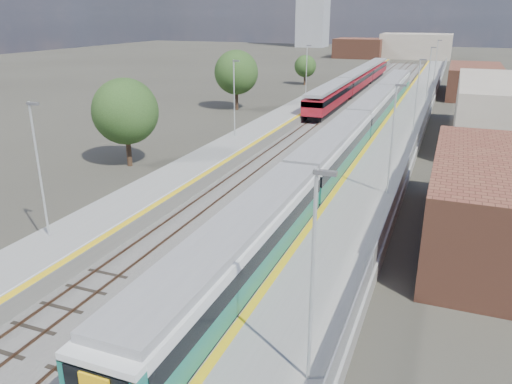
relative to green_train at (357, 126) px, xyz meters
The scene contains 11 objects.
ground 12.80m from the green_train, 96.83° to the left, with size 320.00×320.00×0.00m, color #47443A.
ballast_bed 15.63m from the green_train, 104.02° to the left, with size 10.50×155.00×0.06m, color #565451.
tracks 17.12m from the green_train, 100.69° to the left, with size 8.96×160.00×0.17m.
platform_right 15.57m from the green_train, 75.86° to the left, with size 4.70×155.00×8.52m.
platform_left 18.42m from the green_train, 125.10° to the left, with size 4.30×155.00×8.52m.
buildings 103.35m from the green_train, 100.98° to the left, with size 72.00×185.50×40.00m.
green_train is the anchor object (origin of this frame).
red_train 37.29m from the green_train, 100.82° to the left, with size 2.75×55.86×3.47m.
tree_a 22.26m from the green_train, 142.04° to the right, with size 5.67×5.67×7.68m.
tree_b 24.65m from the green_train, 142.65° to the left, with size 6.00×6.00×8.14m.
tree_c 46.55m from the green_train, 112.40° to the left, with size 4.05×4.05×5.49m.
Camera 1 is at (10.02, -11.57, 12.79)m, focal length 35.00 mm.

